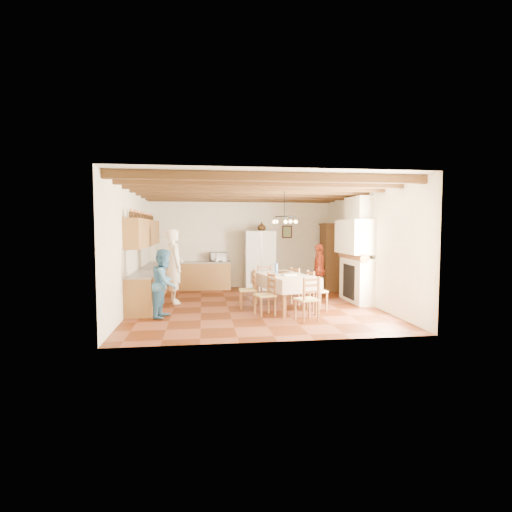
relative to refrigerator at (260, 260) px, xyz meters
The scene contains 31 objects.
floor 2.97m from the refrigerator, 101.28° to the right, with size 6.00×6.50×0.02m, color #491C09.
ceiling 3.49m from the refrigerator, 101.28° to the right, with size 6.00×6.50×0.02m, color silver.
wall_back 0.93m from the refrigerator, 137.59° to the left, with size 6.00×0.02×3.00m, color beige.
wall_front 6.07m from the refrigerator, 95.22° to the right, with size 6.00×0.02×3.00m, color beige.
wall_left 4.54m from the refrigerator, 142.24° to the right, with size 0.02×6.50×3.00m, color beige.
wall_right 3.74m from the refrigerator, 48.26° to the right, with size 0.02×6.50×3.00m, color beige.
ceiling_beams 3.43m from the refrigerator, 101.28° to the right, with size 6.00×6.30×0.16m, color #3D2414, non-canonical shape.
lower_cabinets_left 3.71m from the refrigerator, 152.28° to the right, with size 0.60×4.30×0.86m, color brown.
lower_cabinets_back 2.17m from the refrigerator, behind, with size 2.30×0.60×0.86m, color brown.
countertop_left 3.67m from the refrigerator, 152.28° to the right, with size 0.62×4.30×0.04m, color slate.
countertop_back 2.11m from the refrigerator, behind, with size 2.34×0.62×0.04m, color slate.
backsplash_left 3.93m from the refrigerator, 154.22° to the right, with size 0.03×4.30×0.60m, color silver.
backsplash_back 2.17m from the refrigerator, 167.19° to the left, with size 2.30×0.03×0.60m, color silver.
upper_cabinets 3.89m from the refrigerator, 153.16° to the right, with size 0.35×4.20×0.70m, color brown.
fireplace 3.38m from the refrigerator, 49.69° to the right, with size 0.56×1.60×2.80m, color #EDE6C5, non-canonical shape.
wall_picture 1.43m from the refrigerator, 25.29° to the left, with size 0.34×0.03×0.42m, color black.
refrigerator is the anchor object (origin of this frame).
hutch 2.24m from the refrigerator, 10.89° to the right, with size 0.49×1.17×2.13m, color #341C0B, non-canonical shape.
dining_table 3.29m from the refrigerator, 87.79° to the right, with size 1.43×2.14×0.86m.
chandelier 3.54m from the refrigerator, 87.79° to the right, with size 0.47×0.47×0.03m, color black.
chair_left_near 3.93m from the refrigerator, 96.46° to the right, with size 0.42×0.40×0.96m, color brown, non-canonical shape.
chair_left_far 3.19m from the refrigerator, 103.61° to the right, with size 0.42×0.40×0.96m, color brown, non-canonical shape.
chair_right_near 3.62m from the refrigerator, 75.45° to the right, with size 0.42×0.40×0.96m, color brown, non-canonical shape.
chair_right_far 2.81m from the refrigerator, 75.66° to the right, with size 0.42×0.40×0.96m, color brown, non-canonical shape.
chair_end_near 4.57m from the refrigerator, 85.41° to the right, with size 0.42×0.40×0.96m, color brown, non-canonical shape.
chair_end_far 2.19m from the refrigerator, 93.60° to the right, with size 0.42×0.40×0.96m, color brown, non-canonical shape.
person_man 3.33m from the refrigerator, 140.49° to the right, with size 0.72×0.47×1.97m, color white.
person_woman_blue 4.63m from the refrigerator, 125.29° to the right, with size 0.74×0.57×1.51m, color teal.
person_woman_red 2.16m from the refrigerator, 44.54° to the right, with size 0.90×0.37×1.53m, color #B63D1E.
microwave 1.34m from the refrigerator, behind, with size 0.53×0.36×0.29m, color silver.
fridge_vase 1.09m from the refrigerator, ahead, with size 0.27×0.27×0.28m, color #341C0B.
Camera 1 is at (-1.28, -9.97, 1.97)m, focal length 28.00 mm.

